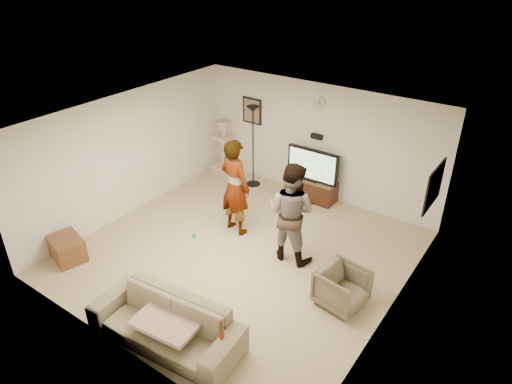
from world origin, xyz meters
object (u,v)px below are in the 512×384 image
Objects in this scene: tv at (313,165)px; cat_tree at (223,147)px; tv_stand at (311,189)px; side_table at (67,249)px; armchair at (342,287)px; sofa at (166,323)px; floor_lamp at (253,147)px; person_left at (235,187)px; person_right at (291,212)px; beer_bottle at (221,331)px.

cat_tree is (-2.36, -0.11, -0.12)m from tv.
tv_stand reaches higher than side_table.
tv_stand is 3.37m from armchair.
sofa is 3.15× the size of armchair.
floor_lamp is 4.41m from side_table.
tv reaches higher than armchair.
armchair reaches higher than tv_stand.
person_left is 2.78m from armchair.
armchair is (2.03, -2.69, -0.49)m from tv.
floor_lamp is 1.02× the size of person_right.
side_table is at bearing 34.39° from person_right.
beer_bottle reaches higher than tv_stand.
cat_tree is 5.99m from beer_bottle.
tv_stand is at bearing 46.03° from armchair.
armchair is (4.39, -2.58, -0.37)m from cat_tree.
sofa is at bearing -59.83° from cat_tree.
sofa reaches higher than tv_stand.
person_left is at bearing -7.69° from person_right.
cat_tree reaches higher than tv.
side_table is at bearing -91.16° from cat_tree.
tv_stand is at bearing 106.05° from beer_bottle.
cat_tree is at bearing 128.61° from beer_bottle.
sofa is 1.11m from beer_bottle.
tv_stand is 1.60m from floor_lamp.
tv_stand is 0.58× the size of person_left.
person_left is (1.78, -1.85, 0.26)m from cat_tree.
beer_bottle is at bearing 133.73° from person_left.
tv reaches higher than side_table.
beer_bottle is 3.88m from side_table.
person_left is at bearing 103.06° from sofa.
person_right is (1.30, -0.13, -0.03)m from person_left.
sofa is at bearing 150.41° from armchair.
cat_tree reaches higher than tv_stand.
floor_lamp is 0.98m from cat_tree.
cat_tree is at bearing 114.93° from sofa.
tv is 1.68× the size of armchair.
person_right is 2.61× the size of armchair.
tv is at bearing 2.71° from cat_tree.
person_left reaches higher than person_right.
sofa is 8.84× the size of beer_bottle.
sofa is at bearing 117.43° from person_left.
sofa is (0.36, -4.79, -0.48)m from tv.
floor_lamp is 0.85× the size of sofa.
side_table is at bearing 61.91° from person_left.
person_left reaches higher than armchair.
side_table is at bearing 167.30° from sofa.
tv_stand is 2.17m from person_left.
floor_lamp is 2.86m from person_right.
person_left is at bearing 52.78° from side_table.
person_left is at bearing 83.33° from armchair.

